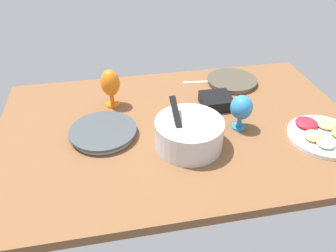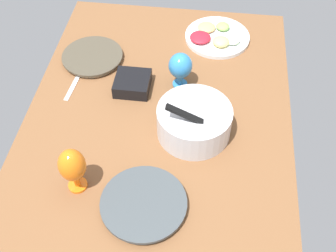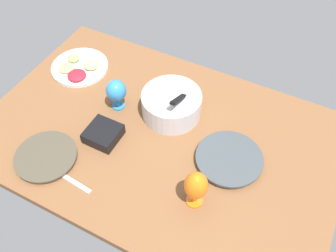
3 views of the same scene
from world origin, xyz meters
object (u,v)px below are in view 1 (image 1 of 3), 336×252
object	(u,v)px
dinner_plate_left	(232,81)
hurricane_glass_blue	(241,108)
fruit_platter	(322,134)
square_bowl_black	(216,101)
dinner_plate_right	(103,132)
hurricane_glass_orange	(110,84)
mixing_bowl	(189,133)

from	to	relation	value
dinner_plate_left	hurricane_glass_blue	world-z (taller)	hurricane_glass_blue
dinner_plate_left	fruit_platter	distance (cm)	57.49
fruit_platter	square_bowl_black	world-z (taller)	square_bowl_black
dinner_plate_right	hurricane_glass_orange	distance (cm)	26.43
dinner_plate_right	fruit_platter	bearing A→B (deg)	168.16
dinner_plate_left	hurricane_glass_orange	distance (cm)	66.73
fruit_platter	hurricane_glass_orange	size ratio (longest dim) A/B	1.58
hurricane_glass_orange	dinner_plate_left	bearing A→B (deg)	-170.80
mixing_bowl	fruit_platter	size ratio (longest dim) A/B	0.93
dinner_plate_right	hurricane_glass_orange	xyz separation A→B (cm)	(-5.30, -23.85, 10.07)
hurricane_glass_blue	hurricane_glass_orange	world-z (taller)	hurricane_glass_orange
fruit_platter	dinner_plate_right	bearing A→B (deg)	-11.84
dinner_plate_right	fruit_platter	xyz separation A→B (cm)	(-91.30, 19.14, 0.01)
dinner_plate_left	hurricane_glass_orange	size ratio (longest dim) A/B	1.42
mixing_bowl	hurricane_glass_blue	size ratio (longest dim) A/B	1.72
mixing_bowl	hurricane_glass_orange	distance (cm)	47.58
mixing_bowl	hurricane_glass_blue	distance (cm)	26.29
mixing_bowl	fruit_platter	world-z (taller)	mixing_bowl
dinner_plate_left	hurricane_glass_blue	size ratio (longest dim) A/B	1.66
dinner_plate_left	square_bowl_black	size ratio (longest dim) A/B	1.88
hurricane_glass_orange	square_bowl_black	size ratio (longest dim) A/B	1.33
fruit_platter	hurricane_glass_blue	world-z (taller)	hurricane_glass_blue
fruit_platter	hurricane_glass_orange	world-z (taller)	hurricane_glass_orange
square_bowl_black	hurricane_glass_orange	bearing A→B (deg)	-11.79
mixing_bowl	hurricane_glass_orange	xyz separation A→B (cm)	(28.98, -37.37, 5.27)
mixing_bowl	dinner_plate_left	bearing A→B (deg)	-126.98
dinner_plate_right	mixing_bowl	bearing A→B (deg)	158.48
fruit_platter	hurricane_glass_blue	distance (cm)	35.93
dinner_plate_right	mixing_bowl	size ratio (longest dim) A/B	1.04
dinner_plate_right	square_bowl_black	distance (cm)	56.36
dinner_plate_left	square_bowl_black	xyz separation A→B (cm)	(15.67, 20.85, 1.78)
dinner_plate_left	fruit_platter	xyz separation A→B (cm)	(-20.94, 53.54, 0.37)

